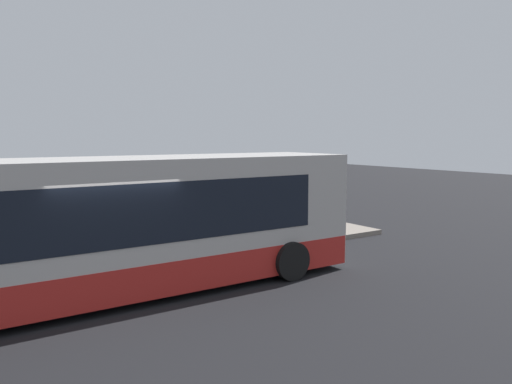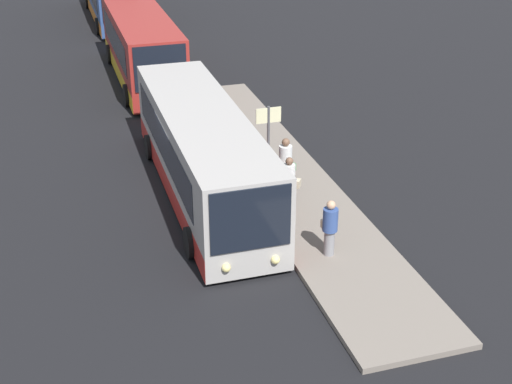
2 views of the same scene
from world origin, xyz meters
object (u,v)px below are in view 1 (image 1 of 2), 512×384
suitcase (87,248)px  passenger_boarding (250,212)px  passenger_waiting (155,222)px  passenger_with_bags (108,223)px  bus_lead (113,228)px  sign_post (30,208)px

suitcase → passenger_boarding: bearing=-2.6°
passenger_waiting → passenger_with_bags: passenger_with_bags is taller
passenger_waiting → passenger_with_bags: size_ratio=0.93×
suitcase → bus_lead: bearing=-93.2°
bus_lead → sign_post: size_ratio=5.02×
passenger_boarding → sign_post: bearing=89.9°
passenger_with_bags → passenger_boarding: bearing=67.5°
bus_lead → passenger_waiting: bus_lead is taller
passenger_waiting → sign_post: (-3.04, 0.28, 0.60)m
bus_lead → suitcase: bus_lead is taller
passenger_waiting → suitcase: bearing=-155.5°
suitcase → passenger_waiting: bearing=-10.0°
bus_lead → passenger_waiting: (1.90, 2.32, -0.40)m
bus_lead → passenger_waiting: bearing=50.8°
sign_post → passenger_with_bags: bearing=0.2°
bus_lead → passenger_waiting: 3.03m
bus_lead → suitcase: bearing=86.8°
bus_lead → passenger_boarding: bus_lead is taller
bus_lead → passenger_with_bags: size_ratio=6.32×
passenger_boarding → passenger_with_bags: bearing=89.1°
sign_post → passenger_boarding: bearing=-1.8°
passenger_with_bags → suitcase: bearing=-112.3°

